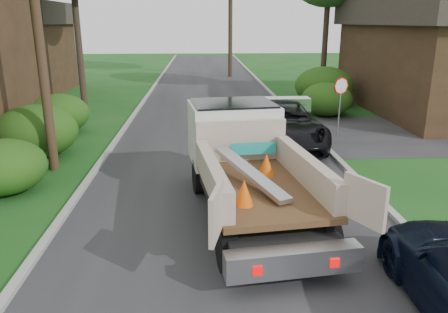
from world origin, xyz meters
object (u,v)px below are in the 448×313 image
utility_pole (35,3)px  house_left_far (8,47)px  stop_sign (340,94)px  flatbed_truck (242,154)px  black_pickup (279,123)px

utility_pole → house_left_far: utility_pole is taller
utility_pole → house_left_far: 18.93m
stop_sign → utility_pole: bearing=-159.4°
utility_pole → flatbed_truck: bearing=-27.4°
utility_pole → flatbed_truck: (5.89, -3.05, -3.81)m
house_left_far → flatbed_truck: house_left_far is taller
stop_sign → flatbed_truck: bearing=-124.1°
house_left_far → black_pickup: house_left_far is taller
stop_sign → black_pickup: bearing=-153.4°
stop_sign → house_left_far: bearing=145.2°
stop_sign → house_left_far: house_left_far is taller
flatbed_truck → black_pickup: size_ratio=1.09×
house_left_far → utility_pole: bearing=-64.8°
stop_sign → black_pickup: stop_sign is taller
utility_pole → black_pickup: bearing=18.4°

